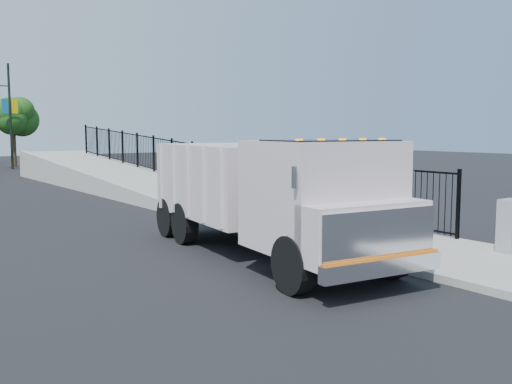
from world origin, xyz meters
TOP-DOWN VIEW (x-y plane):
  - ground at (0.00, 0.00)m, footprint 120.00×120.00m
  - sidewalk at (1.93, -2.00)m, footprint 3.55×12.00m
  - curb at (0.00, -2.00)m, footprint 0.30×12.00m
  - ramp at (2.12, 16.00)m, footprint 3.95×24.06m
  - iron_fence at (3.55, 12.00)m, footprint 0.10×28.00m
  - truck at (-1.46, -0.40)m, footprint 3.61×8.48m
  - worker at (0.58, -1.14)m, footprint 0.70×0.84m
  - utility_cabinet at (3.10, -3.71)m, footprint 0.55×0.40m
  - debris at (2.09, -2.01)m, footprint 0.41×0.41m
  - light_pole_1 at (0.78, 35.46)m, footprint 3.78×0.22m
  - tree_1 at (1.84, 38.04)m, footprint 2.51×2.51m

SIDE VIEW (x-z plane):
  - ground at x=0.00m, z-range 0.00..0.00m
  - ramp at x=2.12m, z-range -1.60..1.60m
  - sidewalk at x=1.93m, z-range 0.00..0.12m
  - curb at x=0.00m, z-range 0.00..0.16m
  - debris at x=2.09m, z-range 0.12..0.22m
  - utility_cabinet at x=3.10m, z-range 0.12..1.37m
  - iron_fence at x=3.55m, z-range 0.00..1.80m
  - worker at x=0.58m, z-range 0.12..2.08m
  - truck at x=-1.46m, z-range 0.18..2.99m
  - tree_1 at x=1.84m, z-range 1.31..6.57m
  - light_pole_1 at x=0.78m, z-range 0.36..8.36m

